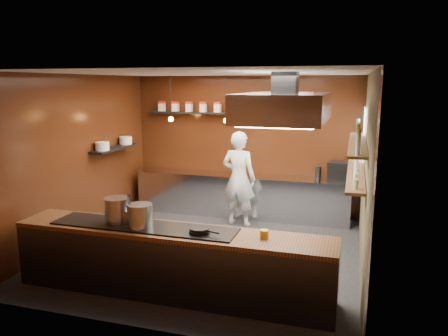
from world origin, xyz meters
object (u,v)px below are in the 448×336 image
at_px(stockpot_large, 117,210).
at_px(espresso_machine, 338,171).
at_px(chef, 239,179).
at_px(extractor_hood, 285,107).
at_px(stockpot_small, 140,216).

distance_m(stockpot_large, espresso_machine, 4.67).
relative_size(espresso_machine, chef, 0.21).
distance_m(extractor_hood, stockpot_large, 2.78).
bearing_deg(extractor_hood, chef, 121.36).
height_order(extractor_hood, espresso_machine, extractor_hood).
xyz_separation_m(stockpot_large, stockpot_small, (0.41, -0.12, -0.01)).
xyz_separation_m(extractor_hood, espresso_machine, (0.72, 2.55, -1.41)).
height_order(extractor_hood, chef, extractor_hood).
bearing_deg(stockpot_large, chef, 73.38).
height_order(stockpot_large, chef, chef).
distance_m(extractor_hood, chef, 2.75).
xyz_separation_m(stockpot_large, chef, (0.93, 3.11, -0.16)).
relative_size(stockpot_large, espresso_machine, 0.90).
height_order(stockpot_small, chef, chef).
relative_size(extractor_hood, stockpot_large, 5.63).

